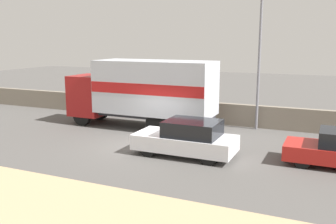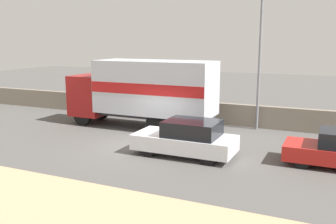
{
  "view_description": "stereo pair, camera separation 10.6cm",
  "coord_description": "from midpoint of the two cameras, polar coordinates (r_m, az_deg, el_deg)",
  "views": [
    {
      "loc": [
        7.72,
        -14.61,
        4.73
      ],
      "look_at": [
        0.68,
        1.24,
        1.38
      ],
      "focal_mm": 40.0,
      "sensor_mm": 36.0,
      "label": 1
    },
    {
      "loc": [
        7.82,
        -14.57,
        4.73
      ],
      "look_at": [
        0.68,
        1.24,
        1.38
      ],
      "focal_mm": 40.0,
      "sensor_mm": 36.0,
      "label": 2
    }
  ],
  "objects": [
    {
      "name": "dirt_shoulder_foreground",
      "position": [
        11.76,
        -20.5,
        -13.41
      ],
      "size": [
        60.0,
        4.51,
        0.04
      ],
      "color": "tan",
      "rests_on": "ground_plane"
    },
    {
      "name": "box_truck",
      "position": [
        20.14,
        -3.35,
        3.36
      ],
      "size": [
        8.25,
        2.49,
        3.67
      ],
      "rotation": [
        0.0,
        0.0,
        3.14
      ],
      "color": "maroon",
      "rests_on": "ground_plane"
    },
    {
      "name": "street_lamp",
      "position": [
        20.21,
        13.99,
        8.9
      ],
      "size": [
        0.56,
        0.28,
        7.15
      ],
      "color": "slate",
      "rests_on": "ground_plane"
    },
    {
      "name": "stone_wall_backdrop",
      "position": [
        22.11,
        3.27,
        0.17
      ],
      "size": [
        60.0,
        0.35,
        1.22
      ],
      "color": "gray",
      "rests_on": "ground_plane"
    },
    {
      "name": "ground_plane",
      "position": [
        17.19,
        -3.61,
        -5.06
      ],
      "size": [
        80.0,
        80.0,
        0.0
      ],
      "primitive_type": "plane",
      "color": "#514F4C"
    },
    {
      "name": "car_hatchback",
      "position": [
        15.49,
        3.09,
        -4.01
      ],
      "size": [
        4.19,
        1.87,
        1.5
      ],
      "rotation": [
        0.0,
        0.0,
        3.14
      ],
      "color": "silver",
      "rests_on": "ground_plane"
    }
  ]
}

